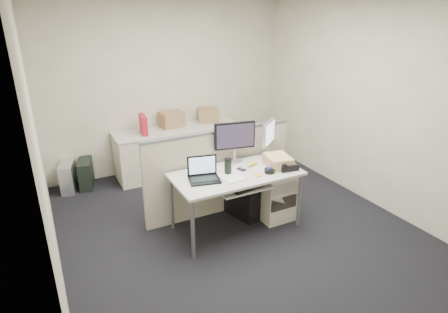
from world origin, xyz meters
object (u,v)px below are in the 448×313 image
monitor_main (235,142)px  desk_phone (288,166)px  desk (236,178)px  laptop (204,170)px

monitor_main → desk_phone: size_ratio=2.32×
desk → desk_phone: (0.60, -0.18, 0.10)m
monitor_main → laptop: size_ratio=1.51×
desk → desk_phone: size_ratio=6.80×
monitor_main → laptop: (-0.57, -0.34, -0.13)m
laptop → desk_phone: laptop is taller
desk → laptop: (-0.42, -0.02, 0.19)m
desk_phone → desk: bearing=171.7°
monitor_main → desk_phone: monitor_main is taller
monitor_main → desk_phone: bearing=-36.6°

